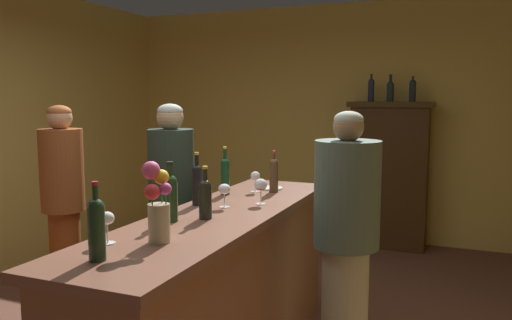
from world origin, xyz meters
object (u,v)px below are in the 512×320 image
display_bottle_left (371,89)px  wine_bottle_malbec (225,174)px  wine_glass_rear (261,186)px  patron_near_entrance (172,198)px  wine_glass_front (255,177)px  display_bottle_center (413,89)px  bartender (346,238)px  bar_counter (219,295)px  display_cabinet (389,172)px  wine_bottle_chardonnay (197,182)px  wine_bottle_riesling (170,195)px  wine_glass_spare (224,190)px  wine_bottle_rose (274,174)px  flower_arrangement (157,204)px  cheese_plate (271,188)px  wine_bottle_syrah (97,226)px  wine_glass_mid (107,220)px  wine_bottle_merlot (205,197)px  patron_in_navy (63,202)px  display_bottle_midleft (390,90)px

display_bottle_left → wine_bottle_malbec: bearing=-101.6°
wine_glass_rear → patron_near_entrance: 1.03m
wine_glass_front → display_bottle_center: display_bottle_center is taller
display_bottle_center → bartender: size_ratio=0.18×
bar_counter → patron_near_entrance: 1.14m
display_cabinet → wine_bottle_chardonnay: size_ratio=4.88×
wine_bottle_riesling → wine_glass_spare: bearing=75.6°
wine_bottle_malbec → wine_bottle_rose: wine_bottle_malbec is taller
flower_arrangement → cheese_plate: flower_arrangement is taller
wine_bottle_syrah → wine_bottle_chardonnay: 1.15m
wine_bottle_syrah → patron_near_entrance: size_ratio=0.20×
wine_bottle_malbec → cheese_plate: wine_bottle_malbec is taller
wine_glass_rear → bartender: bearing=-9.8°
wine_bottle_riesling → bartender: bearing=30.8°
bar_counter → wine_bottle_riesling: (-0.15, -0.28, 0.65)m
bar_counter → bartender: size_ratio=1.54×
wine_bottle_rose → display_bottle_center: (0.71, 2.43, 0.63)m
display_cabinet → wine_bottle_syrah: display_cabinet is taller
flower_arrangement → patron_near_entrance: bearing=119.6°
wine_bottle_syrah → display_bottle_center: (0.85, 4.18, 0.62)m
display_cabinet → display_bottle_center: size_ratio=5.63×
display_cabinet → wine_glass_spare: size_ratio=11.07×
wine_bottle_riesling → wine_bottle_chardonnay: size_ratio=0.98×
wine_bottle_chardonnay → display_bottle_center: display_bottle_center is taller
wine_glass_mid → flower_arrangement: flower_arrangement is taller
wine_bottle_syrah → wine_bottle_rose: wine_bottle_syrah is taller
wine_bottle_merlot → wine_glass_rear: wine_bottle_merlot is taller
bartender → wine_bottle_syrah: bearing=48.7°
wine_glass_front → wine_glass_mid: size_ratio=0.99×
wine_glass_front → patron_in_navy: (-1.40, -0.43, -0.22)m
wine_bottle_riesling → wine_bottle_rose: wine_bottle_riesling is taller
flower_arrangement → display_bottle_midleft: 3.93m
patron_in_navy → wine_bottle_syrah: bearing=-43.1°
wine_glass_spare → bar_counter: bearing=-76.7°
display_bottle_midleft → wine_bottle_merlot: bearing=-99.2°
cheese_plate → wine_bottle_riesling: bearing=-97.5°
wine_bottle_malbec → wine_glass_front: (0.16, 0.17, -0.04)m
bar_counter → wine_glass_spare: bearing=103.3°
wine_glass_mid → patron_near_entrance: bearing=111.2°
wine_bottle_rose → bartender: 0.88m
wine_bottle_chardonnay → wine_glass_mid: (0.03, -0.92, -0.03)m
wine_bottle_riesling → flower_arrangement: bearing=-66.3°
wine_bottle_malbec → wine_bottle_merlot: bearing=-72.9°
wine_bottle_riesling → wine_bottle_merlot: size_ratio=1.11×
patron_near_entrance → wine_glass_rear: bearing=12.1°
wine_bottle_chardonnay → wine_bottle_syrah: bearing=-82.2°
display_cabinet → wine_bottle_rose: display_cabinet is taller
flower_arrangement → display_bottle_center: 3.97m
display_bottle_midleft → bartender: bearing=-86.6°
bar_counter → display_bottle_midleft: 3.48m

